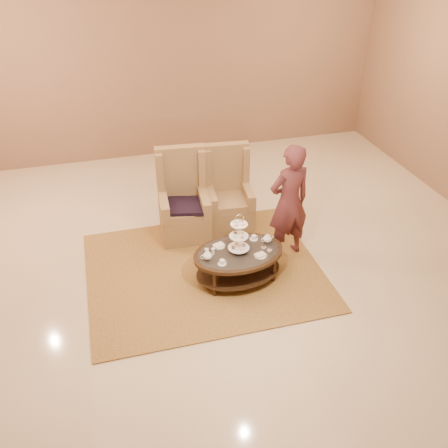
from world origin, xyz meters
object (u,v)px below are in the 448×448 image
object	(u,v)px
tea_table	(238,256)
armchair_right	(228,199)
armchair_left	(183,206)
person	(289,202)

from	to	relation	value
tea_table	armchair_right	bearing A→B (deg)	73.67
armchair_right	tea_table	bearing A→B (deg)	-94.52
tea_table	armchair_right	world-z (taller)	armchair_right
armchair_left	armchair_right	size ratio (longest dim) A/B	1.05
tea_table	person	size ratio (longest dim) A/B	0.76
tea_table	armchair_left	bearing A→B (deg)	103.15
armchair_left	armchair_right	bearing A→B (deg)	10.81
armchair_right	person	distance (m)	1.16
armchair_left	person	xyz separation A→B (m)	(1.21, -0.88, 0.37)
tea_table	armchair_left	distance (m)	1.32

